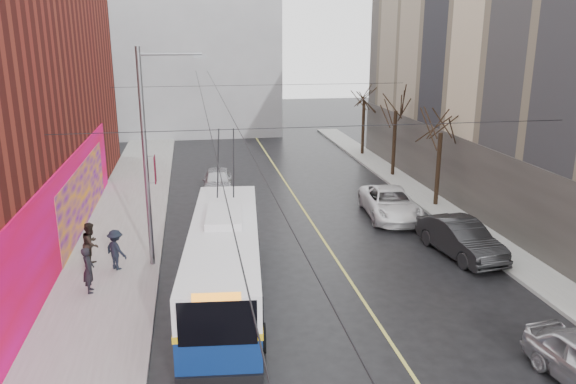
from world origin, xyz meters
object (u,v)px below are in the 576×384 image
object	(u,v)px
pedestrian_a	(88,270)
tree_near	(442,119)
streetlight_pole	(149,154)
tree_mid	(396,99)
pedestrian_b	(91,244)
trolleybus	(225,261)
tree_far	(364,91)
parked_car_c	(390,203)
pedestrian_c	(116,250)
following_car	(218,181)
parked_car_b	(461,238)

from	to	relation	value
pedestrian_a	tree_near	bearing A→B (deg)	-71.99
streetlight_pole	tree_near	bearing A→B (deg)	21.62
tree_mid	pedestrian_b	size ratio (longest dim) A/B	3.63
trolleybus	tree_far	bearing A→B (deg)	67.48
parked_car_c	pedestrian_c	bearing A→B (deg)	-154.26
tree_far	pedestrian_c	xyz separation A→B (m)	(-16.69, -20.32, -4.15)
tree_far	pedestrian_c	world-z (taller)	tree_far
tree_mid	following_car	size ratio (longest dim) A/B	1.51
trolleybus	following_car	size ratio (longest dim) A/B	2.62
trolleybus	following_car	xyz separation A→B (m)	(0.47, 14.36, -0.75)
following_car	tree_near	bearing A→B (deg)	-19.06
parked_car_c	pedestrian_c	xyz separation A→B (m)	(-13.49, -4.99, 0.23)
parked_car_b	pedestrian_c	xyz separation A→B (m)	(-14.69, 0.69, 0.19)
trolleybus	streetlight_pole	bearing A→B (deg)	133.38
tree_mid	pedestrian_c	distance (m)	21.78
tree_near	trolleybus	size ratio (longest dim) A/B	0.55
parked_car_c	streetlight_pole	bearing A→B (deg)	-153.19
tree_near	trolleybus	distance (m)	16.02
tree_near	parked_car_c	bearing A→B (deg)	-157.40
streetlight_pole	parked_car_b	world-z (taller)	streetlight_pole
streetlight_pole	pedestrian_a	world-z (taller)	streetlight_pole
tree_near	parked_car_c	size ratio (longest dim) A/B	1.17
tree_near	tree_mid	xyz separation A→B (m)	(0.00, 7.00, 0.28)
tree_far	pedestrian_a	distance (m)	28.63
tree_near	parked_car_b	world-z (taller)	tree_near
tree_mid	streetlight_pole	bearing A→B (deg)	-139.35
tree_far	pedestrian_c	size ratio (longest dim) A/B	3.90
tree_near	tree_mid	distance (m)	7.01
tree_far	trolleybus	xyz separation A→B (m)	(-12.47, -23.43, -3.64)
streetlight_pole	pedestrian_c	size ratio (longest dim) A/B	5.34
tree_mid	parked_car_b	distance (m)	14.84
trolleybus	parked_car_b	world-z (taller)	trolleybus
tree_far	tree_mid	bearing A→B (deg)	-90.00
trolleybus	parked_car_b	xyz separation A→B (m)	(10.47, 2.42, -0.70)
tree_far	pedestrian_c	bearing A→B (deg)	-129.40
parked_car_c	trolleybus	bearing A→B (deg)	-133.38
tree_mid	following_car	xyz separation A→B (m)	(-12.00, -2.07, -4.50)
tree_mid	pedestrian_b	xyz separation A→B (m)	(-17.75, -12.67, -4.18)
streetlight_pole	tree_mid	distance (m)	19.96
parked_car_b	streetlight_pole	bearing A→B (deg)	167.49
parked_car_c	pedestrian_c	distance (m)	14.39
tree_mid	tree_far	size ratio (longest dim) A/B	1.02
trolleybus	pedestrian_a	bearing A→B (deg)	173.02
tree_near	tree_mid	size ratio (longest dim) A/B	0.96
tree_near	tree_mid	bearing A→B (deg)	90.00
parked_car_b	pedestrian_a	bearing A→B (deg)	176.79
pedestrian_b	parked_car_c	bearing A→B (deg)	-62.45
streetlight_pole	parked_car_c	bearing A→B (deg)	21.35
tree_near	pedestrian_b	xyz separation A→B (m)	(-17.75, -5.67, -3.91)
streetlight_pole	pedestrian_b	xyz separation A→B (m)	(-2.62, 0.33, -3.78)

